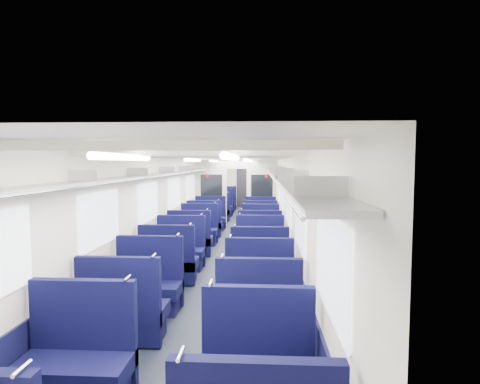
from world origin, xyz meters
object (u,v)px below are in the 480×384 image
(end_door, at_px, (244,187))
(seat_10, at_px, (180,252))
(seat_15, at_px, (260,233))
(seat_25, at_px, (261,205))
(seat_3, at_px, (258,375))
(seat_22, at_px, (220,208))
(seat_14, at_px, (199,231))
(seat_9, at_px, (260,267))
(bulkhead, at_px, (237,191))
(seat_27, at_px, (261,203))
(seat_13, at_px, (260,241))
(seat_21, at_px, (261,212))
(seat_6, at_px, (148,287))
(seat_12, at_px, (190,241))
(seat_8, at_px, (169,264))
(seat_26, at_px, (225,202))
(seat_11, at_px, (260,252))
(seat_4, at_px, (123,314))
(seat_17, at_px, (260,225))
(seat_7, at_px, (259,291))
(seat_19, at_px, (260,220))
(seat_18, at_px, (210,219))
(seat_24, at_px, (223,205))
(seat_2, at_px, (78,364))
(seat_5, at_px, (259,317))
(seat_23, at_px, (261,209))
(seat_16, at_px, (205,225))
(seat_20, at_px, (217,212))

(end_door, xyz_separation_m, seat_10, (-0.83, -11.51, -0.65))
(seat_15, distance_m, seat_25, 6.77)
(seat_3, bearing_deg, seat_22, 97.54)
(end_door, xyz_separation_m, seat_14, (-0.83, -9.07, -0.65))
(seat_3, distance_m, seat_10, 4.89)
(seat_9, bearing_deg, seat_3, -90.00)
(bulkhead, relative_size, seat_27, 2.47)
(seat_3, bearing_deg, seat_13, 90.00)
(seat_21, bearing_deg, seat_6, -100.39)
(seat_12, bearing_deg, seat_8, -90.00)
(seat_26, bearing_deg, seat_11, -80.63)
(seat_4, relative_size, seat_17, 1.00)
(seat_8, relative_size, seat_22, 1.00)
(seat_7, relative_size, seat_8, 1.00)
(seat_14, bearing_deg, seat_10, -90.00)
(end_door, distance_m, seat_15, 9.23)
(seat_6, distance_m, seat_15, 4.92)
(seat_15, bearing_deg, seat_3, -90.00)
(bulkhead, xyz_separation_m, seat_19, (0.83, -0.92, -0.88))
(seat_18, height_order, seat_24, same)
(seat_21, bearing_deg, seat_7, -90.00)
(seat_2, xyz_separation_m, seat_10, (0.00, 4.50, 0.00))
(seat_5, relative_size, seat_11, 1.00)
(seat_9, distance_m, seat_22, 9.17)
(seat_21, bearing_deg, seat_26, 115.93)
(seat_11, bearing_deg, seat_3, -90.00)
(seat_4, height_order, seat_8, same)
(seat_12, height_order, seat_25, same)
(seat_12, relative_size, seat_18, 1.00)
(bulkhead, relative_size, seat_24, 2.47)
(seat_15, bearing_deg, seat_27, 90.00)
(seat_14, relative_size, seat_21, 1.00)
(bulkhead, bearing_deg, seat_24, 103.36)
(seat_17, relative_size, seat_23, 1.00)
(seat_19, bearing_deg, seat_2, -100.32)
(seat_3, relative_size, seat_16, 1.00)
(seat_15, distance_m, seat_27, 7.76)
(seat_5, height_order, seat_26, same)
(seat_12, bearing_deg, seat_5, -69.56)
(seat_27, bearing_deg, seat_4, -97.05)
(seat_20, relative_size, seat_24, 1.00)
(seat_19, bearing_deg, seat_23, 90.00)
(seat_20, xyz_separation_m, seat_27, (1.66, 3.47, 0.00))
(seat_13, bearing_deg, seat_18, 115.16)
(seat_11, distance_m, seat_14, 2.85)
(seat_17, height_order, seat_26, same)
(seat_26, bearing_deg, seat_10, -90.00)
(seat_5, distance_m, seat_21, 10.06)
(seat_20, bearing_deg, seat_10, -90.00)
(seat_13, relative_size, seat_24, 1.00)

